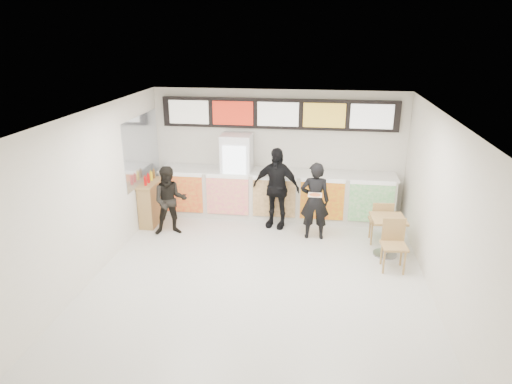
% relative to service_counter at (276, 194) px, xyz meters
% --- Properties ---
extents(floor, '(7.00, 7.00, 0.00)m').
position_rel_service_counter_xyz_m(floor, '(-0.00, -3.09, -0.57)').
color(floor, beige).
rests_on(floor, ground).
extents(ceiling, '(7.00, 7.00, 0.00)m').
position_rel_service_counter_xyz_m(ceiling, '(-0.00, -3.09, 2.43)').
color(ceiling, white).
rests_on(ceiling, wall_back).
extents(wall_back, '(6.00, 0.00, 6.00)m').
position_rel_service_counter_xyz_m(wall_back, '(-0.00, 0.41, 0.93)').
color(wall_back, silver).
rests_on(wall_back, floor).
extents(wall_left, '(0.00, 7.00, 7.00)m').
position_rel_service_counter_xyz_m(wall_left, '(-3.00, -3.09, 0.93)').
color(wall_left, silver).
rests_on(wall_left, floor).
extents(wall_right, '(0.00, 7.00, 7.00)m').
position_rel_service_counter_xyz_m(wall_right, '(3.00, -3.09, 0.93)').
color(wall_right, silver).
rests_on(wall_right, floor).
extents(service_counter, '(5.56, 0.77, 1.14)m').
position_rel_service_counter_xyz_m(service_counter, '(0.00, 0.00, 0.00)').
color(service_counter, silver).
rests_on(service_counter, floor).
extents(menu_board, '(5.50, 0.14, 0.70)m').
position_rel_service_counter_xyz_m(menu_board, '(0.00, 0.32, 1.88)').
color(menu_board, black).
rests_on(menu_board, wall_back).
extents(drinks_fridge, '(0.70, 0.67, 2.00)m').
position_rel_service_counter_xyz_m(drinks_fridge, '(-0.93, 0.02, 0.43)').
color(drinks_fridge, white).
rests_on(drinks_fridge, floor).
extents(mirror_panel, '(0.01, 2.00, 1.50)m').
position_rel_service_counter_xyz_m(mirror_panel, '(-2.99, -0.64, 1.18)').
color(mirror_panel, '#B2B7BF').
rests_on(mirror_panel, wall_left).
extents(customer_main, '(0.64, 0.44, 1.71)m').
position_rel_service_counter_xyz_m(customer_main, '(0.94, -1.06, 0.28)').
color(customer_main, black).
rests_on(customer_main, floor).
extents(customer_left, '(0.90, 0.79, 1.55)m').
position_rel_service_counter_xyz_m(customer_left, '(-2.19, -1.28, 0.20)').
color(customer_left, black).
rests_on(customer_left, floor).
extents(customer_mid, '(1.16, 0.69, 1.86)m').
position_rel_service_counter_xyz_m(customer_mid, '(0.06, -0.54, 0.36)').
color(customer_mid, black).
rests_on(customer_mid, floor).
extents(pizza_slice, '(0.36, 0.36, 0.02)m').
position_rel_service_counter_xyz_m(pizza_slice, '(0.94, -1.51, 0.58)').
color(pizza_slice, beige).
rests_on(pizza_slice, customer_main).
extents(cafe_table, '(0.71, 1.68, 0.96)m').
position_rel_service_counter_xyz_m(cafe_table, '(2.39, -1.68, -0.01)').
color(cafe_table, '#9F7C48').
rests_on(cafe_table, floor).
extents(condiment_ledge, '(0.37, 0.90, 1.21)m').
position_rel_service_counter_xyz_m(condiment_ledge, '(-2.82, -0.78, -0.06)').
color(condiment_ledge, '#9F7C48').
rests_on(condiment_ledge, floor).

